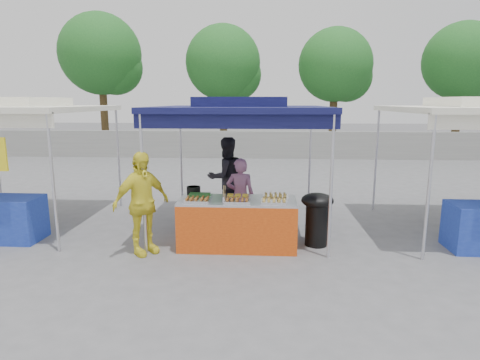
# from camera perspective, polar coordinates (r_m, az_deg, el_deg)

# --- Properties ---
(ground_plane) EXTENTS (80.00, 80.00, 0.00)m
(ground_plane) POSITION_cam_1_polar(r_m,az_deg,el_deg) (7.19, -0.29, -9.18)
(ground_plane) COLOR slate
(back_wall) EXTENTS (40.00, 0.25, 1.20)m
(back_wall) POSITION_cam_1_polar(r_m,az_deg,el_deg) (17.83, 2.00, 5.03)
(back_wall) COLOR gray
(back_wall) RESTS_ON ground_plane
(main_canopy) EXTENTS (3.20, 3.20, 2.57)m
(main_canopy) POSITION_cam_1_polar(r_m,az_deg,el_deg) (7.71, 0.17, 10.21)
(main_canopy) COLOR silver
(main_canopy) RESTS_ON ground_plane
(neighbor_stall_left) EXTENTS (3.20, 3.20, 2.57)m
(neighbor_stall_left) POSITION_cam_1_polar(r_m,az_deg,el_deg) (8.86, -30.55, 3.80)
(neighbor_stall_left) COLOR silver
(neighbor_stall_left) RESTS_ON ground_plane
(tree_0) EXTENTS (3.88, 3.88, 6.67)m
(tree_0) POSITION_cam_1_polar(r_m,az_deg,el_deg) (21.29, -18.77, 16.14)
(tree_0) COLOR #46341B
(tree_0) RESTS_ON ground_plane
(tree_1) EXTENTS (3.57, 3.52, 6.05)m
(tree_1) POSITION_cam_1_polar(r_m,az_deg,el_deg) (19.74, -1.98, 15.89)
(tree_1) COLOR #46341B
(tree_1) RESTS_ON ground_plane
(tree_2) EXTENTS (3.48, 3.41, 5.87)m
(tree_2) POSITION_cam_1_polar(r_m,az_deg,el_deg) (19.97, 13.77, 15.18)
(tree_2) COLOR #46341B
(tree_2) RESTS_ON ground_plane
(tree_3) EXTENTS (3.58, 3.54, 6.08)m
(tree_3) POSITION_cam_1_polar(r_m,az_deg,el_deg) (21.83, 29.35, 14.12)
(tree_3) COLOR #46341B
(tree_3) RESTS_ON ground_plane
(vendor_table) EXTENTS (2.00, 0.80, 0.85)m
(vendor_table) POSITION_cam_1_polar(r_m,az_deg,el_deg) (6.95, -0.35, -6.18)
(vendor_table) COLOR #D24913
(vendor_table) RESTS_ON ground_plane
(food_tray_fl) EXTENTS (0.42, 0.30, 0.07)m
(food_tray_fl) POSITION_cam_1_polar(r_m,az_deg,el_deg) (6.68, -6.13, -2.88)
(food_tray_fl) COLOR silver
(food_tray_fl) RESTS_ON vendor_table
(food_tray_fm) EXTENTS (0.42, 0.30, 0.07)m
(food_tray_fm) POSITION_cam_1_polar(r_m,az_deg,el_deg) (6.60, -0.36, -2.99)
(food_tray_fm) COLOR silver
(food_tray_fm) RESTS_ON vendor_table
(food_tray_fr) EXTENTS (0.42, 0.30, 0.07)m
(food_tray_fr) POSITION_cam_1_polar(r_m,az_deg,el_deg) (6.59, 4.83, -3.05)
(food_tray_fr) COLOR silver
(food_tray_fr) RESTS_ON vendor_table
(food_tray_bl) EXTENTS (0.42, 0.30, 0.07)m
(food_tray_bl) POSITION_cam_1_polar(r_m,az_deg,el_deg) (6.96, -5.81, -2.29)
(food_tray_bl) COLOR silver
(food_tray_bl) RESTS_ON vendor_table
(food_tray_bm) EXTENTS (0.42, 0.30, 0.07)m
(food_tray_bm) POSITION_cam_1_polar(r_m,az_deg,el_deg) (6.90, -0.32, -2.36)
(food_tray_bm) COLOR silver
(food_tray_bm) RESTS_ON vendor_table
(food_tray_br) EXTENTS (0.42, 0.30, 0.07)m
(food_tray_br) POSITION_cam_1_polar(r_m,az_deg,el_deg) (6.90, 5.11, -2.40)
(food_tray_br) COLOR silver
(food_tray_br) RESTS_ON vendor_table
(cooking_pot) EXTENTS (0.24, 0.24, 0.14)m
(cooking_pot) POSITION_cam_1_polar(r_m,az_deg,el_deg) (7.24, -6.62, -1.49)
(cooking_pot) COLOR black
(cooking_pot) RESTS_ON vendor_table
(skewer_cup) EXTENTS (0.07, 0.07, 0.09)m
(skewer_cup) POSITION_cam_1_polar(r_m,az_deg,el_deg) (6.67, -2.26, -2.75)
(skewer_cup) COLOR silver
(skewer_cup) RESTS_ON vendor_table
(wok_burner) EXTENTS (0.56, 0.56, 0.94)m
(wok_burner) POSITION_cam_1_polar(r_m,az_deg,el_deg) (7.13, 10.88, -4.83)
(wok_burner) COLOR black
(wok_burner) RESTS_ON ground_plane
(crate_left) EXTENTS (0.46, 0.32, 0.28)m
(crate_left) POSITION_cam_1_polar(r_m,az_deg,el_deg) (7.77, -2.71, -6.52)
(crate_left) COLOR #152BB0
(crate_left) RESTS_ON ground_plane
(crate_right) EXTENTS (0.53, 0.37, 0.32)m
(crate_right) POSITION_cam_1_polar(r_m,az_deg,el_deg) (7.62, 1.26, -6.72)
(crate_right) COLOR #152BB0
(crate_right) RESTS_ON ground_plane
(crate_stacked) EXTENTS (0.50, 0.35, 0.30)m
(crate_stacked) POSITION_cam_1_polar(r_m,az_deg,el_deg) (7.54, 1.27, -4.50)
(crate_stacked) COLOR #152BB0
(crate_stacked) RESTS_ON crate_right
(vendor_woman) EXTENTS (0.56, 0.39, 1.46)m
(vendor_woman) POSITION_cam_1_polar(r_m,az_deg,el_deg) (7.57, 0.04, -2.34)
(vendor_woman) COLOR #955F83
(vendor_woman) RESTS_ON ground_plane
(helper_man) EXTENTS (1.06, 1.00, 1.75)m
(helper_man) POSITION_cam_1_polar(r_m,az_deg,el_deg) (8.69, -1.98, 0.38)
(helper_man) COLOR black
(helper_man) RESTS_ON ground_plane
(customer_person) EXTENTS (0.99, 1.02, 1.71)m
(customer_person) POSITION_cam_1_polar(r_m,az_deg,el_deg) (6.74, -13.83, -3.26)
(customer_person) COLOR yellow
(customer_person) RESTS_ON ground_plane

